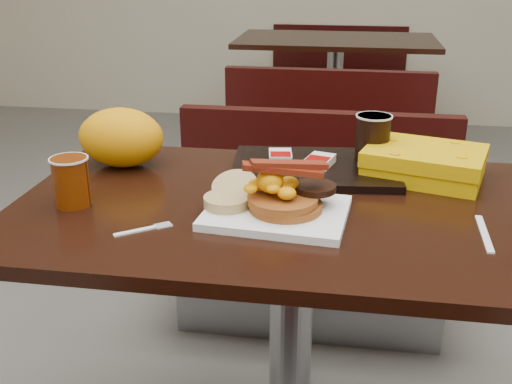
% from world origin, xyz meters
% --- Properties ---
extents(table_near, '(1.20, 0.70, 0.75)m').
position_xyz_m(table_near, '(0.00, 0.00, 0.38)').
color(table_near, black).
rests_on(table_near, floor).
extents(bench_near_n, '(1.00, 0.46, 0.72)m').
position_xyz_m(bench_near_n, '(0.00, 0.70, 0.36)').
color(bench_near_n, black).
rests_on(bench_near_n, floor).
extents(table_far, '(1.20, 0.70, 0.75)m').
position_xyz_m(table_far, '(0.00, 2.60, 0.38)').
color(table_far, black).
rests_on(table_far, floor).
extents(bench_far_s, '(1.00, 0.46, 0.72)m').
position_xyz_m(bench_far_s, '(0.00, 1.90, 0.36)').
color(bench_far_s, black).
rests_on(bench_far_s, floor).
extents(bench_far_n, '(1.00, 0.46, 0.72)m').
position_xyz_m(bench_far_n, '(0.00, 3.30, 0.36)').
color(bench_far_n, black).
rests_on(bench_far_n, floor).
extents(platter, '(0.30, 0.24, 0.02)m').
position_xyz_m(platter, '(-0.03, -0.07, 0.76)').
color(platter, white).
rests_on(platter, table_near).
extents(pancake_stack, '(0.19, 0.19, 0.03)m').
position_xyz_m(pancake_stack, '(-0.01, -0.07, 0.78)').
color(pancake_stack, '#9D541A').
rests_on(pancake_stack, platter).
extents(sausage_patty, '(0.09, 0.09, 0.01)m').
position_xyz_m(sausage_patty, '(0.05, -0.03, 0.80)').
color(sausage_patty, black).
rests_on(sausage_patty, pancake_stack).
extents(scrambled_eggs, '(0.11, 0.10, 0.05)m').
position_xyz_m(scrambled_eggs, '(-0.04, -0.07, 0.82)').
color(scrambled_eggs, '#FA9E05').
rests_on(scrambled_eggs, pancake_stack).
extents(bacon_strips, '(0.17, 0.11, 0.01)m').
position_xyz_m(bacon_strips, '(-0.02, -0.07, 0.86)').
color(bacon_strips, '#4C0E05').
rests_on(bacon_strips, scrambled_eggs).
extents(muffin_bottom, '(0.12, 0.12, 0.02)m').
position_xyz_m(muffin_bottom, '(-0.13, -0.07, 0.78)').
color(muffin_bottom, tan).
rests_on(muffin_bottom, platter).
extents(muffin_top, '(0.12, 0.12, 0.06)m').
position_xyz_m(muffin_top, '(-0.12, -0.02, 0.79)').
color(muffin_top, tan).
rests_on(muffin_top, platter).
extents(coffee_cup_near, '(0.08, 0.08, 0.11)m').
position_xyz_m(coffee_cup_near, '(-0.46, -0.08, 0.80)').
color(coffee_cup_near, '#953505').
rests_on(coffee_cup_near, table_near).
extents(fork, '(0.11, 0.09, 0.00)m').
position_xyz_m(fork, '(-0.29, -0.18, 0.75)').
color(fork, white).
rests_on(fork, table_near).
extents(knife, '(0.02, 0.16, 0.00)m').
position_xyz_m(knife, '(0.37, -0.09, 0.75)').
color(knife, white).
rests_on(knife, table_near).
extents(condiment_syrup, '(0.05, 0.05, 0.01)m').
position_xyz_m(condiment_syrup, '(-0.13, -0.04, 0.76)').
color(condiment_syrup, '#A34206').
rests_on(condiment_syrup, table_near).
extents(tray, '(0.42, 0.32, 0.02)m').
position_xyz_m(tray, '(0.03, 0.21, 0.76)').
color(tray, black).
rests_on(tray, table_near).
extents(hashbrown_sleeve_left, '(0.07, 0.08, 0.02)m').
position_xyz_m(hashbrown_sleeve_left, '(-0.06, 0.23, 0.78)').
color(hashbrown_sleeve_left, silver).
rests_on(hashbrown_sleeve_left, tray).
extents(hashbrown_sleeve_right, '(0.08, 0.09, 0.02)m').
position_xyz_m(hashbrown_sleeve_right, '(0.04, 0.21, 0.78)').
color(hashbrown_sleeve_right, silver).
rests_on(hashbrown_sleeve_right, tray).
extents(coffee_cup_far, '(0.09, 0.09, 0.11)m').
position_xyz_m(coffee_cup_far, '(0.17, 0.26, 0.83)').
color(coffee_cup_far, black).
rests_on(coffee_cup_far, tray).
extents(clamshell, '(0.31, 0.27, 0.07)m').
position_xyz_m(clamshell, '(0.29, 0.21, 0.79)').
color(clamshell, '#D49E03').
rests_on(clamshell, table_near).
extents(paper_bag, '(0.22, 0.17, 0.15)m').
position_xyz_m(paper_bag, '(-0.45, 0.18, 0.82)').
color(paper_bag, '#F99808').
rests_on(paper_bag, table_near).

